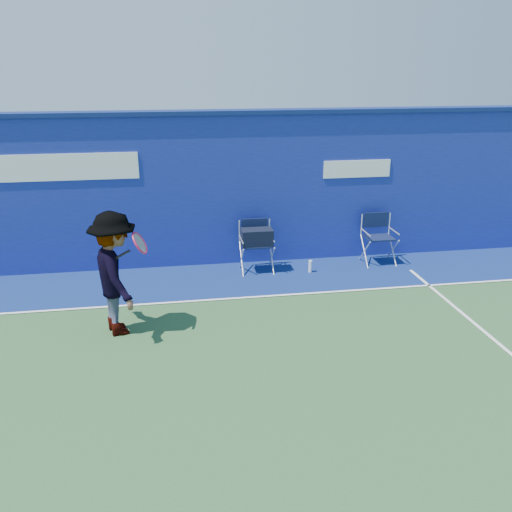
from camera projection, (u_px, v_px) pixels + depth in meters
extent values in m
plane|color=#2D522C|center=(198.00, 412.00, 6.46)|extent=(80.00, 80.00, 0.00)
cube|color=navy|center=(179.00, 192.00, 10.79)|extent=(24.00, 0.40, 3.00)
cube|color=navy|center=(175.00, 113.00, 10.27)|extent=(24.00, 0.50, 0.08)
cube|color=white|center=(14.00, 169.00, 9.93)|extent=(4.50, 0.02, 0.50)
cube|color=white|center=(357.00, 169.00, 11.00)|extent=(1.40, 0.02, 0.35)
cube|color=navy|center=(185.00, 282.00, 10.27)|extent=(24.00, 1.80, 0.01)
cube|color=white|center=(187.00, 301.00, 9.43)|extent=(24.00, 0.06, 0.01)
cube|color=#0F1839|center=(257.00, 245.00, 10.65)|extent=(0.53, 0.45, 0.03)
cube|color=silver|center=(255.00, 230.00, 10.83)|extent=(0.61, 0.03, 0.44)
cube|color=#0F1839|center=(254.00, 226.00, 10.80)|extent=(0.53, 0.03, 0.31)
cube|color=black|center=(257.00, 237.00, 10.57)|extent=(0.61, 0.35, 0.33)
cube|color=#0F1839|center=(379.00, 238.00, 11.09)|extent=(0.54, 0.45, 0.03)
cube|color=silver|center=(376.00, 224.00, 11.26)|extent=(0.61, 0.03, 0.44)
cube|color=#0F1839|center=(376.00, 220.00, 11.23)|extent=(0.54, 0.03, 0.31)
cylinder|color=white|center=(310.00, 266.00, 10.73)|extent=(0.07, 0.07, 0.25)
imported|color=#EA4738|center=(115.00, 274.00, 8.09)|extent=(1.07, 1.40, 1.91)
torus|color=#C71A44|center=(140.00, 243.00, 7.87)|extent=(0.27, 0.40, 0.34)
cylinder|color=gray|center=(140.00, 243.00, 7.87)|extent=(0.21, 0.33, 0.28)
cylinder|color=black|center=(120.00, 256.00, 7.84)|extent=(0.32, 0.09, 0.20)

